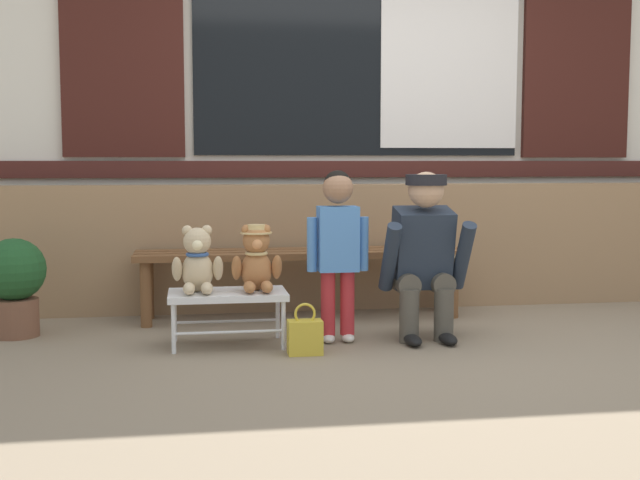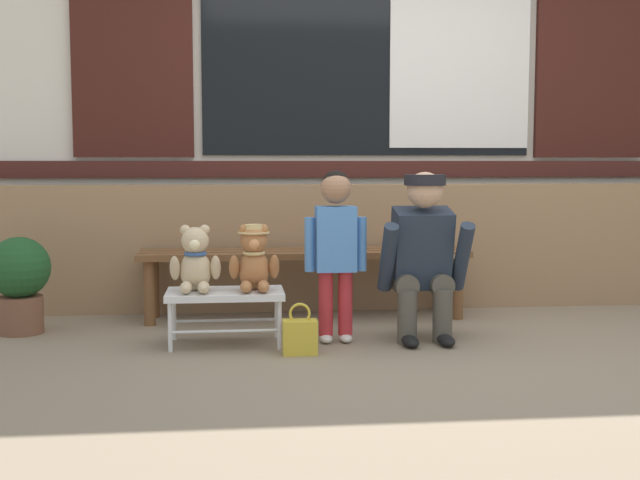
{
  "view_description": "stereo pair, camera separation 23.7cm",
  "coord_description": "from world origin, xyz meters",
  "px_view_note": "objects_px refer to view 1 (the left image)",
  "views": [
    {
      "loc": [
        -1.22,
        -4.11,
        1.01
      ],
      "look_at": [
        -0.48,
        0.59,
        0.55
      ],
      "focal_mm": 46.09,
      "sensor_mm": 36.0,
      "label": 1
    },
    {
      "loc": [
        -0.99,
        -4.14,
        1.01
      ],
      "look_at": [
        -0.48,
        0.59,
        0.55
      ],
      "focal_mm": 46.09,
      "sensor_mm": 36.0,
      "label": 2
    }
  ],
  "objects_px": {
    "wooden_bench_long": "(301,261)",
    "potted_plant": "(14,281)",
    "small_display_bench": "(228,297)",
    "child_standing": "(338,237)",
    "handbag_on_ground": "(305,336)",
    "teddy_bear_plain": "(197,262)",
    "adult_crouching": "(425,255)",
    "teddy_bear_with_hat": "(257,259)"
  },
  "relations": [
    {
      "from": "handbag_on_ground",
      "to": "potted_plant",
      "type": "relative_size",
      "value": 0.48
    },
    {
      "from": "wooden_bench_long",
      "to": "potted_plant",
      "type": "height_order",
      "value": "potted_plant"
    },
    {
      "from": "teddy_bear_with_hat",
      "to": "adult_crouching",
      "type": "xyz_separation_m",
      "value": [
        0.95,
        -0.0,
        0.01
      ]
    },
    {
      "from": "wooden_bench_long",
      "to": "adult_crouching",
      "type": "bearing_deg",
      "value": -49.63
    },
    {
      "from": "potted_plant",
      "to": "teddy_bear_with_hat",
      "type": "bearing_deg",
      "value": -17.17
    },
    {
      "from": "teddy_bear_with_hat",
      "to": "adult_crouching",
      "type": "bearing_deg",
      "value": -0.06
    },
    {
      "from": "teddy_bear_plain",
      "to": "child_standing",
      "type": "relative_size",
      "value": 0.38
    },
    {
      "from": "child_standing",
      "to": "handbag_on_ground",
      "type": "xyz_separation_m",
      "value": [
        -0.22,
        -0.27,
        -0.5
      ]
    },
    {
      "from": "wooden_bench_long",
      "to": "teddy_bear_plain",
      "type": "relative_size",
      "value": 5.78
    },
    {
      "from": "adult_crouching",
      "to": "potted_plant",
      "type": "distance_m",
      "value": 2.35
    },
    {
      "from": "small_display_bench",
      "to": "handbag_on_ground",
      "type": "xyz_separation_m",
      "value": [
        0.39,
        -0.27,
        -0.17
      ]
    },
    {
      "from": "small_display_bench",
      "to": "adult_crouching",
      "type": "xyz_separation_m",
      "value": [
        1.11,
        0.0,
        0.21
      ]
    },
    {
      "from": "small_display_bench",
      "to": "handbag_on_ground",
      "type": "distance_m",
      "value": 0.5
    },
    {
      "from": "small_display_bench",
      "to": "potted_plant",
      "type": "bearing_deg",
      "value": 160.6
    },
    {
      "from": "teddy_bear_with_hat",
      "to": "child_standing",
      "type": "height_order",
      "value": "child_standing"
    },
    {
      "from": "teddy_bear_plain",
      "to": "child_standing",
      "type": "distance_m",
      "value": 0.78
    },
    {
      "from": "teddy_bear_plain",
      "to": "potted_plant",
      "type": "relative_size",
      "value": 0.64
    },
    {
      "from": "wooden_bench_long",
      "to": "teddy_bear_with_hat",
      "type": "bearing_deg",
      "value": -115.49
    },
    {
      "from": "wooden_bench_long",
      "to": "teddy_bear_plain",
      "type": "bearing_deg",
      "value": -132.7
    },
    {
      "from": "wooden_bench_long",
      "to": "child_standing",
      "type": "bearing_deg",
      "value": -81.31
    },
    {
      "from": "small_display_bench",
      "to": "handbag_on_ground",
      "type": "relative_size",
      "value": 2.35
    },
    {
      "from": "teddy_bear_plain",
      "to": "handbag_on_ground",
      "type": "distance_m",
      "value": 0.71
    },
    {
      "from": "teddy_bear_with_hat",
      "to": "potted_plant",
      "type": "relative_size",
      "value": 0.64
    },
    {
      "from": "child_standing",
      "to": "small_display_bench",
      "type": "bearing_deg",
      "value": 179.98
    },
    {
      "from": "wooden_bench_long",
      "to": "potted_plant",
      "type": "bearing_deg",
      "value": -170.1
    },
    {
      "from": "adult_crouching",
      "to": "potted_plant",
      "type": "xyz_separation_m",
      "value": [
        -2.31,
        0.42,
        -0.16
      ]
    },
    {
      "from": "small_display_bench",
      "to": "teddy_bear_plain",
      "type": "height_order",
      "value": "teddy_bear_plain"
    },
    {
      "from": "wooden_bench_long",
      "to": "adult_crouching",
      "type": "height_order",
      "value": "adult_crouching"
    },
    {
      "from": "child_standing",
      "to": "potted_plant",
      "type": "xyz_separation_m",
      "value": [
        -1.81,
        0.42,
        -0.27
      ]
    },
    {
      "from": "handbag_on_ground",
      "to": "small_display_bench",
      "type": "bearing_deg",
      "value": 145.16
    },
    {
      "from": "teddy_bear_plain",
      "to": "adult_crouching",
      "type": "distance_m",
      "value": 1.27
    },
    {
      "from": "wooden_bench_long",
      "to": "teddy_bear_with_hat",
      "type": "height_order",
      "value": "teddy_bear_with_hat"
    },
    {
      "from": "teddy_bear_with_hat",
      "to": "handbag_on_ground",
      "type": "height_order",
      "value": "teddy_bear_with_hat"
    },
    {
      "from": "small_display_bench",
      "to": "potted_plant",
      "type": "height_order",
      "value": "potted_plant"
    },
    {
      "from": "wooden_bench_long",
      "to": "teddy_bear_plain",
      "type": "distance_m",
      "value": 0.98
    },
    {
      "from": "teddy_bear_with_hat",
      "to": "adult_crouching",
      "type": "height_order",
      "value": "adult_crouching"
    },
    {
      "from": "handbag_on_ground",
      "to": "potted_plant",
      "type": "xyz_separation_m",
      "value": [
        -1.59,
        0.69,
        0.23
      ]
    },
    {
      "from": "wooden_bench_long",
      "to": "child_standing",
      "type": "height_order",
      "value": "child_standing"
    },
    {
      "from": "wooden_bench_long",
      "to": "adult_crouching",
      "type": "xyz_separation_m",
      "value": [
        0.61,
        -0.72,
        0.11
      ]
    },
    {
      "from": "small_display_bench",
      "to": "handbag_on_ground",
      "type": "bearing_deg",
      "value": -34.84
    },
    {
      "from": "child_standing",
      "to": "teddy_bear_with_hat",
      "type": "bearing_deg",
      "value": 179.7
    },
    {
      "from": "teddy_bear_plain",
      "to": "potted_plant",
      "type": "distance_m",
      "value": 1.13
    }
  ]
}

